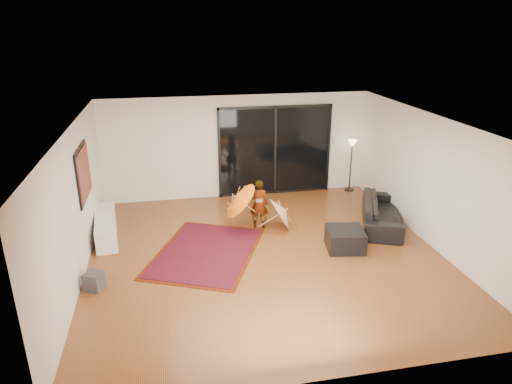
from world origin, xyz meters
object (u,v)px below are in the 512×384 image
object	(u,v)px
media_console	(106,227)
sofa	(382,212)
ottoman	(345,239)
child	(259,204)

from	to	relation	value
media_console	sofa	distance (m)	6.23
sofa	ottoman	world-z (taller)	sofa
media_console	sofa	bearing A→B (deg)	-11.46
media_console	ottoman	size ratio (longest dim) A/B	2.32
media_console	ottoman	distance (m)	5.15
sofa	child	bearing A→B (deg)	104.58
ottoman	media_console	bearing A→B (deg)	162.76
sofa	ottoman	size ratio (longest dim) A/B	2.85
child	ottoman	bearing A→B (deg)	156.09
ottoman	child	world-z (taller)	child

